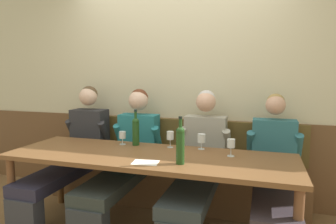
% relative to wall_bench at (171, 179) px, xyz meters
% --- Properties ---
extents(room_wall_back, '(6.80, 0.08, 2.80)m').
position_rel_wall_bench_xyz_m(room_wall_back, '(0.00, 0.26, 1.12)').
color(room_wall_back, beige).
rests_on(room_wall_back, ground).
extents(wood_wainscot_panel, '(6.80, 0.03, 0.94)m').
position_rel_wall_bench_xyz_m(wood_wainscot_panel, '(0.00, 0.21, 0.19)').
color(wood_wainscot_panel, brown).
rests_on(wood_wainscot_panel, ground).
extents(wall_bench, '(2.86, 0.42, 0.94)m').
position_rel_wall_bench_xyz_m(wall_bench, '(0.00, 0.00, 0.00)').
color(wall_bench, brown).
rests_on(wall_bench, ground).
extents(dining_table, '(2.56, 0.83, 0.75)m').
position_rel_wall_bench_xyz_m(dining_table, '(0.00, -0.70, 0.40)').
color(dining_table, brown).
rests_on(dining_table, ground).
extents(person_right_seat, '(0.51, 1.28, 1.32)m').
position_rel_wall_bench_xyz_m(person_right_seat, '(-1.02, -0.35, 0.36)').
color(person_right_seat, '#31343D').
rests_on(person_right_seat, ground).
extents(person_center_right_seat, '(0.54, 1.29, 1.29)m').
position_rel_wall_bench_xyz_m(person_center_right_seat, '(-0.38, -0.37, 0.35)').
color(person_center_right_seat, '#2C3237').
rests_on(person_center_right_seat, ground).
extents(person_center_left_seat, '(0.54, 1.28, 1.29)m').
position_rel_wall_bench_xyz_m(person_center_left_seat, '(0.38, -0.38, 0.34)').
color(person_center_left_seat, '#313634').
rests_on(person_center_left_seat, ground).
extents(person_left_seat, '(0.52, 1.27, 1.27)m').
position_rel_wall_bench_xyz_m(person_left_seat, '(1.07, -0.39, 0.32)').
color(person_left_seat, '#262A38').
rests_on(person_left_seat, ground).
extents(wine_bottle_amber_mid, '(0.07, 0.07, 0.36)m').
position_rel_wall_bench_xyz_m(wine_bottle_amber_mid, '(-0.25, -0.41, 0.62)').
color(wine_bottle_amber_mid, '#1D4319').
rests_on(wine_bottle_amber_mid, dining_table).
extents(wine_bottle_clear_water, '(0.07, 0.07, 0.38)m').
position_rel_wall_bench_xyz_m(wine_bottle_clear_water, '(0.34, -0.89, 0.64)').
color(wine_bottle_clear_water, '#20431A').
rests_on(wine_bottle_clear_water, dining_table).
extents(wine_glass_left_end, '(0.07, 0.07, 0.15)m').
position_rel_wall_bench_xyz_m(wine_glass_left_end, '(0.70, -0.54, 0.58)').
color(wine_glass_left_end, silver).
rests_on(wine_glass_left_end, dining_table).
extents(wine_glass_mid_right, '(0.08, 0.08, 0.15)m').
position_rel_wall_bench_xyz_m(wine_glass_mid_right, '(0.41, -0.38, 0.57)').
color(wine_glass_mid_right, silver).
rests_on(wine_glass_mid_right, dining_table).
extents(wine_glass_by_bottle, '(0.07, 0.07, 0.16)m').
position_rel_wall_bench_xyz_m(wine_glass_by_bottle, '(0.11, -0.40, 0.58)').
color(wine_glass_by_bottle, silver).
rests_on(wine_glass_by_bottle, dining_table).
extents(wine_glass_center_rear, '(0.07, 0.07, 0.13)m').
position_rel_wall_bench_xyz_m(wine_glass_center_rear, '(-0.39, -0.42, 0.56)').
color(wine_glass_center_rear, silver).
rests_on(wine_glass_center_rear, dining_table).
extents(tasting_sheet_left_guest, '(0.23, 0.18, 0.00)m').
position_rel_wall_bench_xyz_m(tasting_sheet_left_guest, '(0.06, -0.94, 0.47)').
color(tasting_sheet_left_guest, white).
rests_on(tasting_sheet_left_guest, dining_table).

